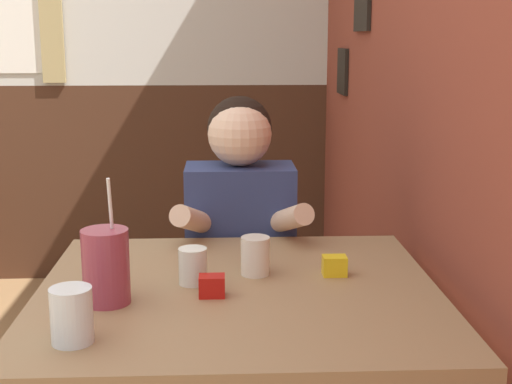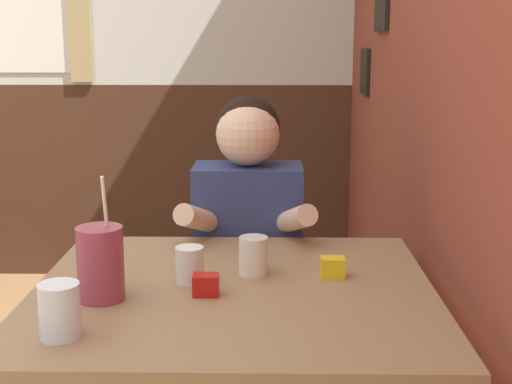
{
  "view_description": "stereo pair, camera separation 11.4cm",
  "coord_description": "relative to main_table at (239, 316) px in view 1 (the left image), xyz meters",
  "views": [
    {
      "loc": [
        0.85,
        -1.28,
        1.36
      ],
      "look_at": [
        0.93,
        0.5,
        0.97
      ],
      "focal_mm": 50.0,
      "sensor_mm": 36.0,
      "label": 1
    },
    {
      "loc": [
        0.96,
        -1.29,
        1.36
      ],
      "look_at": [
        0.93,
        0.5,
        0.97
      ],
      "focal_mm": 50.0,
      "sensor_mm": 36.0,
      "label": 2
    }
  ],
  "objects": [
    {
      "name": "glass_far_side",
      "position": [
        0.04,
        0.1,
        0.12
      ],
      "size": [
        0.07,
        0.07,
        0.1
      ],
      "color": "silver",
      "rests_on": "main_table"
    },
    {
      "name": "glass_near_pitcher",
      "position": [
        -0.33,
        -0.29,
        0.13
      ],
      "size": [
        0.08,
        0.08,
        0.11
      ],
      "color": "silver",
      "rests_on": "main_table"
    },
    {
      "name": "main_table",
      "position": [
        0.0,
        0.0,
        0.0
      ],
      "size": [
        0.96,
        0.88,
        0.77
      ],
      "color": "#93704C",
      "rests_on": "ground_plane"
    },
    {
      "name": "brick_wall_right",
      "position": [
        0.57,
        1.01,
        0.65
      ],
      "size": [
        0.08,
        4.67,
        2.7
      ],
      "color": "brown",
      "rests_on": "ground_plane"
    },
    {
      "name": "back_wall",
      "position": [
        -0.89,
        2.37,
        0.66
      ],
      "size": [
        5.84,
        0.09,
        2.7
      ],
      "color": "silver",
      "rests_on": "ground_plane"
    },
    {
      "name": "person_seated",
      "position": [
        0.02,
        0.57,
        -0.08
      ],
      "size": [
        0.42,
        0.4,
        1.18
      ],
      "color": "navy",
      "rests_on": "ground_plane"
    },
    {
      "name": "glass_center",
      "position": [
        -0.11,
        0.04,
        0.11
      ],
      "size": [
        0.07,
        0.07,
        0.09
      ],
      "color": "silver",
      "rests_on": "main_table"
    },
    {
      "name": "cocktail_pitcher",
      "position": [
        -0.3,
        -0.08,
        0.16
      ],
      "size": [
        0.11,
        0.11,
        0.29
      ],
      "color": "#99384C",
      "rests_on": "main_table"
    },
    {
      "name": "condiment_mustard",
      "position": [
        0.24,
        0.09,
        0.09
      ],
      "size": [
        0.06,
        0.04,
        0.05
      ],
      "color": "yellow",
      "rests_on": "main_table"
    },
    {
      "name": "condiment_ketchup",
      "position": [
        -0.06,
        -0.05,
        0.09
      ],
      "size": [
        0.06,
        0.04,
        0.05
      ],
      "color": "#B7140F",
      "rests_on": "main_table"
    }
  ]
}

